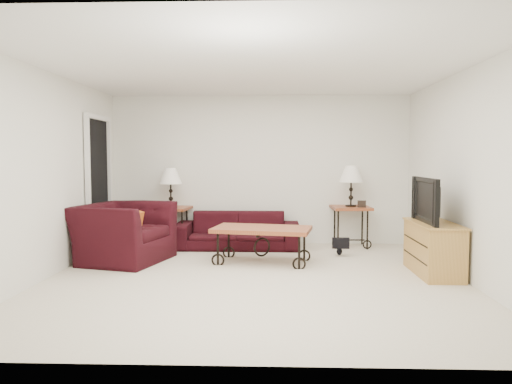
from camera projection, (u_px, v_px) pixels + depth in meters
ground at (254, 279)px, 5.95m from camera, size 5.00×5.00×0.00m
wall_back at (260, 170)px, 8.35m from camera, size 5.00×0.02×2.50m
wall_front at (240, 188)px, 3.37m from camera, size 5.00×0.02×2.50m
wall_left at (47, 175)px, 5.95m from camera, size 0.02×5.00×2.50m
wall_right at (467, 175)px, 5.78m from camera, size 0.02×5.00×2.50m
ceiling at (254, 68)px, 5.78m from camera, size 5.00×5.00×0.00m
doorway at (98, 186)px, 7.61m from camera, size 0.08×0.94×2.04m
sofa at (237, 230)px, 7.96m from camera, size 1.97×0.77×0.58m
side_table_left at (171, 226)px, 8.17m from camera, size 0.65×0.65×0.64m
side_table_right at (350, 227)px, 8.07m from camera, size 0.64×0.64×0.66m
lamp_left at (171, 188)px, 8.13m from camera, size 0.40×0.40×0.64m
lamp_right at (351, 186)px, 8.02m from camera, size 0.40×0.40×0.66m
photo_frame_left at (160, 205)px, 8.00m from camera, size 0.13×0.02×0.11m
photo_frame_right at (362, 204)px, 7.89m from camera, size 0.13×0.04×0.11m
coffee_table at (262, 245)px, 6.84m from camera, size 1.43×0.95×0.50m
armchair at (123, 233)px, 6.93m from camera, size 1.38×1.49×0.81m
throw_pillow at (133, 225)px, 6.87m from camera, size 0.19×0.38×0.37m
tv_stand at (433, 248)px, 6.16m from camera, size 0.45×1.08×0.65m
television at (433, 200)px, 6.12m from camera, size 0.13×0.97×0.56m
backpack at (340, 239)px, 7.38m from camera, size 0.46×0.41×0.50m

